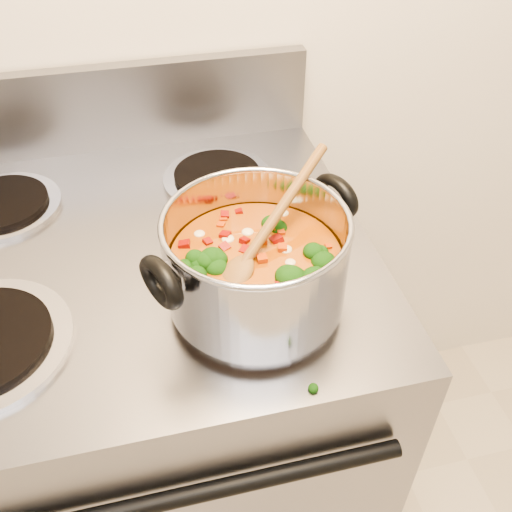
{
  "coord_description": "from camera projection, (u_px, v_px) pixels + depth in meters",
  "views": [
    {
      "loc": [
        -0.02,
        0.46,
        1.5
      ],
      "look_at": [
        0.11,
        1.0,
        1.01
      ],
      "focal_mm": 40.0,
      "sensor_mm": 36.0,
      "label": 1
    }
  ],
  "objects": [
    {
      "name": "electric_range",
      "position": [
        153.0,
        414.0,
        1.18
      ],
      "size": [
        0.78,
        0.7,
        1.08
      ],
      "color": "gray",
      "rests_on": "ground"
    },
    {
      "name": "stockpot",
      "position": [
        256.0,
        263.0,
        0.74
      ],
      "size": [
        0.3,
        0.24,
        0.15
      ],
      "rotation": [
        0.0,
        0.0,
        0.43
      ],
      "color": "#AAABB3",
      "rests_on": "electric_range"
    },
    {
      "name": "wooden_spoon",
      "position": [
        260.0,
        240.0,
        0.73
      ],
      "size": [
        0.2,
        0.18,
        0.11
      ],
      "rotation": [
        0.0,
        0.0,
        0.74
      ],
      "color": "brown",
      "rests_on": "stockpot"
    },
    {
      "name": "cooktop_crumbs",
      "position": [
        297.0,
        296.0,
        0.8
      ],
      "size": [
        0.23,
        0.19,
        0.01
      ],
      "color": "black",
      "rests_on": "electric_range"
    }
  ]
}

